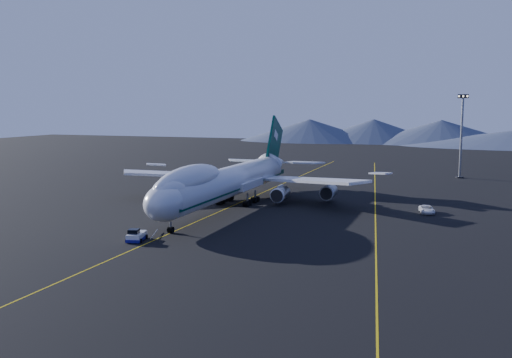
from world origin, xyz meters
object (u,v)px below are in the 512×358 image
(boeing_747, at_px, (229,181))
(pushback_tug, at_px, (137,237))
(service_van, at_px, (427,209))
(floodlight_mast, at_px, (461,136))

(boeing_747, xyz_separation_m, pushback_tug, (-2.58, -33.41, -5.18))
(service_van, bearing_deg, pushback_tug, -148.64)
(floodlight_mast, bearing_deg, boeing_747, -123.51)
(boeing_747, relative_size, floodlight_mast, 2.86)
(pushback_tug, relative_size, floodlight_mast, 0.20)
(pushback_tug, distance_m, floodlight_mast, 116.30)
(boeing_747, relative_size, service_van, 12.69)
(boeing_747, bearing_deg, floodlight_mast, 56.49)
(pushback_tug, height_order, floodlight_mast, floodlight_mast)
(pushback_tug, bearing_deg, floodlight_mast, 50.80)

